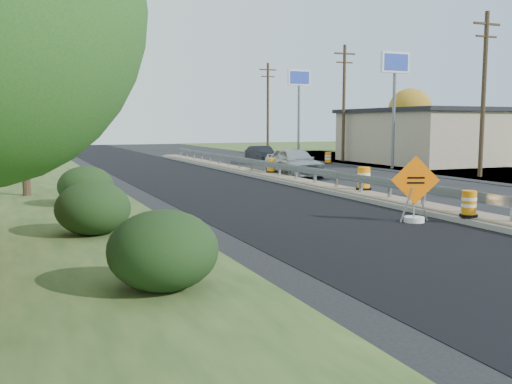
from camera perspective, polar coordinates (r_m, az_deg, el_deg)
name	(u,v)px	position (r m, az deg, el deg)	size (l,w,h in m)	color
ground	(423,210)	(21.36, 16.36, -1.77)	(140.00, 140.00, 0.00)	black
milled_overlay	(216,187)	(27.97, -4.02, 0.49)	(7.20, 120.00, 0.01)	black
median	(315,185)	(27.93, 5.90, 0.67)	(1.60, 55.00, 0.23)	gray
guardrail	(305,171)	(28.74, 4.95, 2.10)	(0.10, 46.15, 0.72)	silver
retail_building_near	(469,135)	(50.06, 20.49, 5.35)	(18.50, 12.50, 4.27)	tan
pylon_sign_mid	(395,73)	(40.35, 13.71, 11.46)	(2.20, 0.30, 7.90)	slate
pylon_sign_north	(299,86)	(52.23, 4.32, 10.54)	(2.20, 0.30, 7.90)	slate
utility_pole_smid	(484,91)	(35.59, 21.81, 9.33)	(1.90, 0.26, 9.40)	#473523
utility_pole_nmid	(344,101)	(47.43, 8.78, 8.99)	(1.90, 0.26, 9.40)	#473523
utility_pole_north	(268,106)	(60.68, 1.19, 8.59)	(1.90, 0.26, 9.40)	#473523
hedge_south	(163,250)	(10.82, -9.28, -5.73)	(2.09, 2.09, 1.52)	black
hedge_mid	(93,208)	(16.55, -15.98, -1.54)	(2.09, 2.09, 1.52)	black
hedge_north	(86,186)	(22.53, -16.66, 0.60)	(2.09, 2.09, 1.52)	black
tree_near_red	(22,81)	(26.33, -22.39, 10.19)	(4.95, 4.95, 7.35)	#473523
tree_far_yellow	(410,110)	(63.94, 15.14, 7.91)	(4.62, 4.62, 6.86)	#473523
caution_sign	(415,206)	(18.60, 15.57, -1.33)	(1.42, 0.64, 2.10)	white
barrel_median_near	(469,204)	(18.85, 20.52, -1.14)	(0.55, 0.55, 0.81)	black
barrel_median_mid	(364,179)	(25.28, 10.73, 1.30)	(0.68, 0.68, 0.99)	black
barrel_median_far	(271,166)	(33.75, 1.51, 2.66)	(0.57, 0.57, 0.84)	black
barrel_shoulder_mid	(328,158)	(44.97, 7.22, 3.38)	(0.60, 0.60, 0.87)	black
barrel_shoulder_far	(267,154)	(51.77, 1.13, 3.84)	(0.53, 0.53, 0.78)	black
car_silver	(294,162)	(33.78, 3.83, 3.03)	(2.02, 5.02, 1.71)	#B4B5B9
car_dark_mid	(261,155)	(44.94, 0.55, 3.77)	(1.44, 4.13, 1.36)	black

